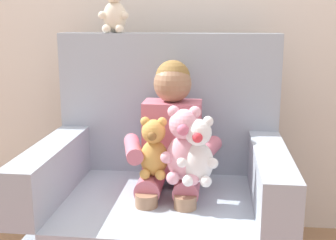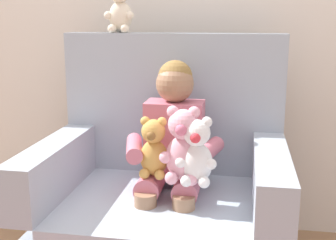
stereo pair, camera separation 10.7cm
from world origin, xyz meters
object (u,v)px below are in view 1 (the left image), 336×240
at_px(armchair, 162,205).
at_px(plush_white, 198,152).
at_px(plush_pink, 184,146).
at_px(seated_child, 171,145).
at_px(plush_honey, 154,149).
at_px(plush_cream_on_backrest, 114,9).

relative_size(armchair, plush_white, 4.00).
distance_m(plush_white, plush_pink, 0.06).
distance_m(armchair, seated_child, 0.29).
bearing_deg(plush_white, plush_honey, 141.93).
height_order(armchair, plush_white, armchair).
height_order(plush_pink, plush_cream_on_backrest, plush_cream_on_backrest).
relative_size(armchair, plush_honey, 4.33).
relative_size(seated_child, plush_white, 2.97).
bearing_deg(plush_honey, plush_white, -19.25).
bearing_deg(armchair, seated_child, 3.11).
distance_m(plush_pink, plush_cream_on_backrest, 0.80).
bearing_deg(plush_cream_on_backrest, armchair, -53.89).
xyz_separation_m(armchair, plush_pink, (0.11, -0.16, 0.33)).
xyz_separation_m(seated_child, plush_pink, (0.07, -0.16, 0.04)).
bearing_deg(plush_cream_on_backrest, plush_honey, -65.61).
distance_m(armchair, plush_honey, 0.33).
relative_size(plush_pink, plush_cream_on_backrest, 1.25).
xyz_separation_m(armchair, plush_white, (0.17, -0.18, 0.31)).
xyz_separation_m(armchair, seated_child, (0.04, 0.00, 0.29)).
relative_size(armchair, plush_pink, 3.54).
distance_m(plush_white, plush_cream_on_backrest, 0.86).
relative_size(seated_child, plush_honey, 3.21).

